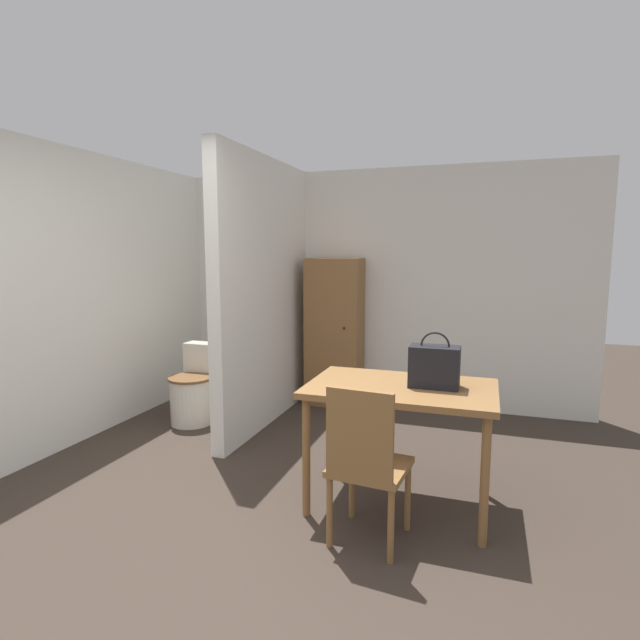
% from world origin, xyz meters
% --- Properties ---
extents(ground_plane, '(16.00, 16.00, 0.00)m').
position_xyz_m(ground_plane, '(0.00, 0.00, 0.00)').
color(ground_plane, '#382D26').
extents(wall_back, '(4.88, 0.12, 2.50)m').
position_xyz_m(wall_back, '(0.00, 3.32, 1.25)').
color(wall_back, silver).
rests_on(wall_back, ground_plane).
extents(wall_left, '(0.12, 4.26, 2.50)m').
position_xyz_m(wall_left, '(-2.00, 1.63, 1.25)').
color(wall_left, silver).
rests_on(wall_left, ground_plane).
extents(partition_wall, '(0.12, 1.89, 2.50)m').
position_xyz_m(partition_wall, '(-0.63, 2.31, 1.25)').
color(partition_wall, silver).
rests_on(partition_wall, ground_plane).
extents(dining_table, '(1.17, 0.75, 0.80)m').
position_xyz_m(dining_table, '(0.87, 1.08, 0.71)').
color(dining_table, brown).
rests_on(dining_table, ground_plane).
extents(wooden_chair, '(0.45, 0.45, 0.93)m').
position_xyz_m(wooden_chair, '(0.77, 0.57, 0.50)').
color(wooden_chair, brown).
rests_on(wooden_chair, ground_plane).
extents(toilet, '(0.42, 0.57, 0.74)m').
position_xyz_m(toilet, '(-1.28, 2.07, 0.31)').
color(toilet, silver).
rests_on(toilet, ground_plane).
extents(handbag, '(0.31, 0.17, 0.35)m').
position_xyz_m(handbag, '(1.07, 1.12, 0.93)').
color(handbag, black).
rests_on(handbag, dining_table).
extents(wooden_cabinet, '(0.58, 0.38, 1.57)m').
position_xyz_m(wooden_cabinet, '(-0.17, 3.06, 0.79)').
color(wooden_cabinet, brown).
rests_on(wooden_cabinet, ground_plane).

